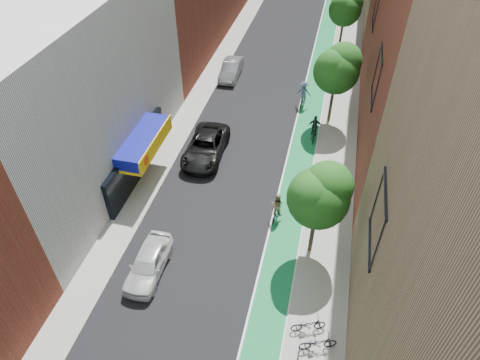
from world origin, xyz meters
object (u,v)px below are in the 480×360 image
Objects in this scene: parked_car_white at (148,263)px; cyclist_lane_far at (304,95)px; parked_car_black at (206,147)px; cyclist_lane_mid at (314,131)px; cyclist_lane_near at (277,209)px; parked_car_silver at (231,69)px.

cyclist_lane_far reaches higher than parked_car_white.
parked_car_white is 20.65m from cyclist_lane_far.
parked_car_black reaches higher than parked_car_white.
cyclist_lane_mid is (7.69, 14.84, 0.03)m from parked_car_white.
cyclist_lane_near is at bearing -41.13° from parked_car_black.
cyclist_lane_near reaches higher than parked_car_black.
cyclist_lane_near is at bearing -68.24° from parked_car_silver.
parked_car_white is 8.51m from cyclist_lane_near.
cyclist_lane_mid is 0.93× the size of cyclist_lane_far.
cyclist_lane_near is (6.28, 5.75, 0.10)m from parked_car_white.
parked_car_white is at bearing 52.74° from cyclist_lane_near.
parked_car_black is at bearing -29.35° from cyclist_lane_near.
cyclist_lane_mid is (7.64, 3.94, -0.04)m from parked_car_black.
cyclist_lane_near is 0.95× the size of cyclist_lane_mid.
parked_car_silver is at bearing -56.87° from cyclist_lane_near.
cyclist_lane_far is (6.26, 19.68, 0.28)m from parked_car_white.
parked_car_silver is at bearing 93.82° from parked_car_black.
parked_car_white is 2.20× the size of cyclist_lane_near.
cyclist_lane_mid is at bearing 61.57° from parked_car_white.
parked_car_white is 1.94× the size of cyclist_lane_far.
cyclist_lane_far is (6.20, 8.78, 0.21)m from parked_car_black.
parked_car_white is at bearing -91.83° from parked_car_black.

